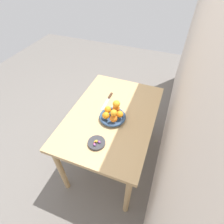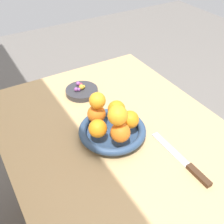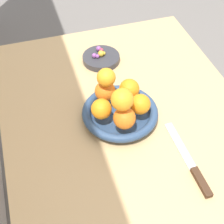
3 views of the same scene
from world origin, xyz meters
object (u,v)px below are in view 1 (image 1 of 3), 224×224
at_px(orange_3, 114,119).
at_px(candy_ball_2, 94,145).
at_px(dining_table, 112,121).
at_px(candy_ball_1, 96,142).
at_px(orange_2, 106,115).
at_px(orange_0, 116,108).
at_px(candy_ball_5, 100,142).
at_px(candy_ball_6, 97,141).
at_px(orange_5, 114,113).
at_px(knife, 108,100).
at_px(candy_ball_4, 95,142).
at_px(candy_ball_3, 99,141).
at_px(orange_4, 120,114).
at_px(candy_ball_0, 94,144).
at_px(orange_6, 116,104).
at_px(orange_1, 108,110).
at_px(fruit_bowl, 113,117).
at_px(candy_dish, 97,143).

xyz_separation_m(orange_3, candy_ball_2, (0.27, -0.06, -0.04)).
relative_size(dining_table, candy_ball_1, 73.61).
bearing_deg(orange_2, orange_0, 154.45).
bearing_deg(candy_ball_2, candy_ball_5, 140.29).
xyz_separation_m(candy_ball_2, candy_ball_6, (-0.03, 0.00, 0.00)).
bearing_deg(orange_5, knife, -149.76).
relative_size(candy_ball_4, knife, 0.05).
bearing_deg(candy_ball_3, orange_4, 166.91).
bearing_deg(orange_2, candy_ball_6, 5.24).
relative_size(orange_4, candy_ball_5, 3.50).
height_order(candy_ball_0, candy_ball_3, same).
distance_m(candy_ball_1, candy_ball_5, 0.03).
relative_size(orange_6, candy_ball_6, 2.91).
relative_size(orange_0, candy_ball_6, 2.97).
relative_size(candy_ball_4, candy_ball_6, 0.65).
bearing_deg(orange_1, knife, -158.34).
distance_m(dining_table, orange_6, 0.23).
relative_size(dining_table, orange_3, 17.23).
height_order(fruit_bowl, candy_ball_0, fruit_bowl).
distance_m(candy_dish, candy_ball_1, 0.02).
bearing_deg(orange_4, candy_ball_4, -17.27).
bearing_deg(candy_ball_1, candy_ball_0, -23.83).
xyz_separation_m(candy_dish, orange_5, (-0.24, 0.05, 0.12)).
distance_m(orange_4, orange_5, 0.09).
bearing_deg(orange_4, candy_ball_1, -15.27).
distance_m(candy_dish, candy_ball_4, 0.02).
xyz_separation_m(fruit_bowl, candy_ball_2, (0.32, -0.03, 0.01)).
relative_size(candy_dish, orange_5, 2.42).
bearing_deg(candy_dish, candy_ball_5, 93.37).
height_order(dining_table, candy_ball_1, candy_ball_1).
height_order(dining_table, orange_4, orange_4).
height_order(candy_dish, orange_3, orange_3).
distance_m(candy_ball_1, candy_ball_3, 0.02).
bearing_deg(orange_0, orange_3, 9.65).
bearing_deg(candy_dish, orange_6, 174.30).
height_order(orange_0, candy_ball_3, orange_0).
relative_size(candy_ball_1, candy_ball_3, 1.03).
height_order(orange_1, candy_ball_0, orange_1).
height_order(candy_dish, orange_4, orange_4).
bearing_deg(candy_ball_4, candy_ball_6, 105.44).
bearing_deg(orange_3, candy_ball_2, -11.79).
bearing_deg(candy_dish, orange_2, -174.77).
bearing_deg(fruit_bowl, candy_ball_2, -4.58).
bearing_deg(fruit_bowl, orange_5, 29.10).
distance_m(orange_1, orange_5, 0.13).
bearing_deg(orange_6, candy_ball_2, -5.93).
distance_m(orange_0, candy_ball_2, 0.39).
bearing_deg(dining_table, orange_3, 25.52).
bearing_deg(candy_ball_4, orange_3, 164.98).
bearing_deg(candy_ball_1, orange_4, 164.73).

